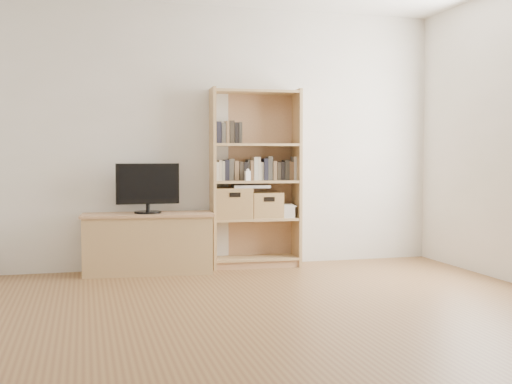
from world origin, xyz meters
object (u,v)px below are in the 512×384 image
object	(u,v)px
television	(148,189)
basket_right	(266,205)
basket_left	(232,203)
laptop	(251,186)
baby_monitor	(248,176)
tv_stand	(148,244)
bookshelf	(255,178)

from	to	relation	value
television	basket_right	distance (m)	1.20
basket_left	laptop	world-z (taller)	laptop
television	basket_left	bearing A→B (deg)	2.74
basket_right	television	bearing A→B (deg)	-176.07
basket_right	baby_monitor	bearing A→B (deg)	-157.19
baby_monitor	basket_left	distance (m)	0.32
baby_monitor	basket_right	xyz separation A→B (m)	(0.21, 0.08, -0.30)
tv_stand	bookshelf	distance (m)	1.24
laptop	television	bearing A→B (deg)	-170.21
bookshelf	television	bearing A→B (deg)	-173.72
television	baby_monitor	world-z (taller)	television
baby_monitor	bookshelf	bearing A→B (deg)	30.27
television	basket_right	world-z (taller)	television
tv_stand	basket_left	world-z (taller)	basket_left
tv_stand	basket_left	size ratio (longest dim) A/B	3.24
tv_stand	basket_left	xyz separation A→B (m)	(0.84, 0.07, 0.37)
basket_right	laptop	distance (m)	0.25
tv_stand	baby_monitor	xyz separation A→B (m)	(0.97, -0.03, 0.64)
bookshelf	baby_monitor	bearing A→B (deg)	-135.00
bookshelf	laptop	size ratio (longest dim) A/B	4.93
bookshelf	basket_left	distance (m)	0.34
television	baby_monitor	size ratio (longest dim) A/B	6.15
basket_left	basket_right	size ratio (longest dim) A/B	1.20
bookshelf	baby_monitor	size ratio (longest dim) A/B	18.41
basket_left	laptop	bearing A→B (deg)	-3.27
television	laptop	world-z (taller)	television
television	laptop	bearing A→B (deg)	0.85
basket_right	tv_stand	bearing A→B (deg)	-176.07
basket_left	baby_monitor	bearing A→B (deg)	-34.85
television	baby_monitor	xyz separation A→B (m)	(0.97, -0.03, 0.11)
television	basket_right	bearing A→B (deg)	0.49
television	basket_right	size ratio (longest dim) A/B	1.94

